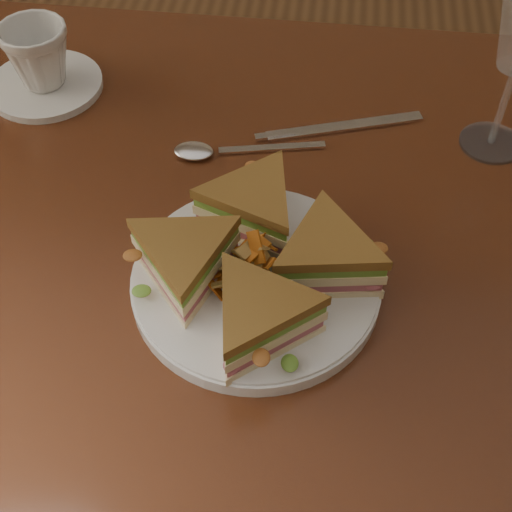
{
  "coord_description": "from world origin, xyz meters",
  "views": [
    {
      "loc": [
        0.03,
        -0.54,
        1.33
      ],
      "look_at": [
        -0.02,
        -0.09,
        0.8
      ],
      "focal_mm": 50.0,
      "sensor_mm": 36.0,
      "label": 1
    }
  ],
  "objects_px": {
    "coffee_cup": "(38,56)",
    "knife": "(334,128)",
    "spoon": "(213,151)",
    "plate": "(256,282)",
    "saucer": "(46,85)",
    "table": "(286,276)",
    "sandwich_wedges": "(256,259)"
  },
  "relations": [
    {
      "from": "knife",
      "to": "sandwich_wedges",
      "type": "bearing_deg",
      "value": -123.0
    },
    {
      "from": "knife",
      "to": "saucer",
      "type": "distance_m",
      "value": 0.38
    },
    {
      "from": "knife",
      "to": "coffee_cup",
      "type": "height_order",
      "value": "coffee_cup"
    },
    {
      "from": "plate",
      "to": "sandwich_wedges",
      "type": "xyz_separation_m",
      "value": [
        0.0,
        -0.0,
        0.04
      ]
    },
    {
      "from": "knife",
      "to": "saucer",
      "type": "relative_size",
      "value": 1.39
    },
    {
      "from": "sandwich_wedges",
      "to": "coffee_cup",
      "type": "bearing_deg",
      "value": 136.88
    },
    {
      "from": "plate",
      "to": "knife",
      "type": "relative_size",
      "value": 1.22
    },
    {
      "from": "spoon",
      "to": "coffee_cup",
      "type": "relative_size",
      "value": 2.08
    },
    {
      "from": "table",
      "to": "saucer",
      "type": "xyz_separation_m",
      "value": [
        -0.34,
        0.2,
        0.1
      ]
    },
    {
      "from": "table",
      "to": "knife",
      "type": "height_order",
      "value": "knife"
    },
    {
      "from": "sandwich_wedges",
      "to": "saucer",
      "type": "xyz_separation_m",
      "value": [
        -0.32,
        0.3,
        -0.04
      ]
    },
    {
      "from": "plate",
      "to": "coffee_cup",
      "type": "distance_m",
      "value": 0.43
    },
    {
      "from": "saucer",
      "to": "plate",
      "type": "bearing_deg",
      "value": -43.12
    },
    {
      "from": "plate",
      "to": "saucer",
      "type": "bearing_deg",
      "value": 136.88
    },
    {
      "from": "spoon",
      "to": "knife",
      "type": "height_order",
      "value": "spoon"
    },
    {
      "from": "table",
      "to": "saucer",
      "type": "height_order",
      "value": "saucer"
    },
    {
      "from": "knife",
      "to": "saucer",
      "type": "height_order",
      "value": "saucer"
    },
    {
      "from": "spoon",
      "to": "coffee_cup",
      "type": "height_order",
      "value": "coffee_cup"
    },
    {
      "from": "coffee_cup",
      "to": "knife",
      "type": "bearing_deg",
      "value": -21.31
    },
    {
      "from": "plate",
      "to": "knife",
      "type": "distance_m",
      "value": 0.27
    },
    {
      "from": "sandwich_wedges",
      "to": "knife",
      "type": "relative_size",
      "value": 1.36
    },
    {
      "from": "saucer",
      "to": "table",
      "type": "bearing_deg",
      "value": -30.49
    },
    {
      "from": "plate",
      "to": "coffee_cup",
      "type": "relative_size",
      "value": 2.91
    },
    {
      "from": "table",
      "to": "sandwich_wedges",
      "type": "height_order",
      "value": "sandwich_wedges"
    },
    {
      "from": "spoon",
      "to": "knife",
      "type": "relative_size",
      "value": 0.87
    },
    {
      "from": "sandwich_wedges",
      "to": "spoon",
      "type": "height_order",
      "value": "sandwich_wedges"
    },
    {
      "from": "plate",
      "to": "spoon",
      "type": "relative_size",
      "value": 1.4
    },
    {
      "from": "sandwich_wedges",
      "to": "saucer",
      "type": "bearing_deg",
      "value": 136.88
    },
    {
      "from": "plate",
      "to": "knife",
      "type": "height_order",
      "value": "plate"
    },
    {
      "from": "table",
      "to": "spoon",
      "type": "distance_m",
      "value": 0.18
    },
    {
      "from": "spoon",
      "to": "plate",
      "type": "bearing_deg",
      "value": -80.8
    },
    {
      "from": "table",
      "to": "knife",
      "type": "bearing_deg",
      "value": 75.54
    }
  ]
}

